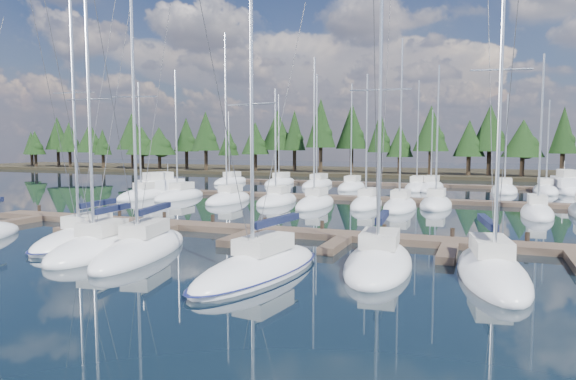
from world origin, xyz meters
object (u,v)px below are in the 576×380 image
at_px(front_sailboat_3, 142,249).
at_px(front_sailboat_5, 379,262).
at_px(front_sailboat_2, 99,248).
at_px(front_sailboat_1, 84,239).
at_px(motor_yacht_left, 162,191).
at_px(front_sailboat_4, 259,269).
at_px(motor_yacht_right, 566,189).
at_px(main_dock, 255,232).
at_px(front_sailboat_6, 492,271).

xyz_separation_m(front_sailboat_3, front_sailboat_5, (12.19, 1.49, 0.00)).
bearing_deg(front_sailboat_2, front_sailboat_5, 7.98).
xyz_separation_m(front_sailboat_1, motor_yacht_left, (-12.63, 25.81, 0.19)).
distance_m(front_sailboat_3, front_sailboat_4, 7.64).
xyz_separation_m(front_sailboat_2, front_sailboat_3, (2.35, 0.55, -0.00)).
distance_m(front_sailboat_3, motor_yacht_right, 53.67).
bearing_deg(front_sailboat_2, motor_yacht_left, 118.95).
relative_size(front_sailboat_2, motor_yacht_left, 1.59).
bearing_deg(main_dock, front_sailboat_4, -64.32).
relative_size(front_sailboat_3, motor_yacht_right, 1.56).
relative_size(main_dock, front_sailboat_1, 2.79).
bearing_deg(front_sailboat_5, motor_yacht_left, 139.43).
distance_m(main_dock, motor_yacht_right, 45.58).
bearing_deg(front_sailboat_4, front_sailboat_3, 167.63).
bearing_deg(front_sailboat_2, front_sailboat_4, -6.32).
bearing_deg(front_sailboat_1, main_dock, 38.72).
distance_m(front_sailboat_1, front_sailboat_3, 5.09).
height_order(front_sailboat_5, motor_yacht_right, front_sailboat_5).
bearing_deg(main_dock, front_sailboat_5, -33.61).
xyz_separation_m(front_sailboat_3, motor_yacht_left, (-17.59, 26.98, 0.19)).
height_order(front_sailboat_4, motor_yacht_left, front_sailboat_4).
distance_m(main_dock, front_sailboat_6, 15.33).
height_order(front_sailboat_1, motor_yacht_left, front_sailboat_1).
bearing_deg(front_sailboat_2, front_sailboat_1, 146.44).
height_order(front_sailboat_1, front_sailboat_5, front_sailboat_1).
bearing_deg(front_sailboat_3, motor_yacht_right, 61.24).
bearing_deg(motor_yacht_left, front_sailboat_5, -40.57).
xyz_separation_m(front_sailboat_4, front_sailboat_6, (9.65, 3.15, 0.03)).
relative_size(front_sailboat_3, front_sailboat_6, 0.92).
distance_m(front_sailboat_1, front_sailboat_5, 17.15).
bearing_deg(front_sailboat_3, front_sailboat_4, -12.37).
relative_size(front_sailboat_4, front_sailboat_5, 0.91).
bearing_deg(front_sailboat_3, front_sailboat_6, 5.06).
distance_m(main_dock, front_sailboat_2, 9.75).
relative_size(front_sailboat_2, front_sailboat_3, 0.99).
distance_m(main_dock, front_sailboat_4, 10.22).
xyz_separation_m(front_sailboat_5, motor_yacht_left, (-29.78, 25.50, 0.19)).
height_order(main_dock, front_sailboat_1, front_sailboat_1).
distance_m(front_sailboat_4, front_sailboat_5, 5.67).
xyz_separation_m(front_sailboat_4, motor_yacht_right, (18.36, 48.69, 0.23)).
relative_size(front_sailboat_5, motor_yacht_left, 1.62).
xyz_separation_m(front_sailboat_1, motor_yacht_right, (30.78, 45.88, 0.21)).
bearing_deg(motor_yacht_left, front_sailboat_2, -61.05).
height_order(front_sailboat_1, front_sailboat_3, front_sailboat_1).
relative_size(main_dock, front_sailboat_3, 2.96).
distance_m(main_dock, motor_yacht_left, 28.32).
relative_size(front_sailboat_1, motor_yacht_left, 1.71).
bearing_deg(front_sailboat_4, motor_yacht_left, 131.19).
xyz_separation_m(front_sailboat_2, front_sailboat_6, (19.47, 2.07, 0.01)).
bearing_deg(motor_yacht_right, front_sailboat_1, -123.86).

